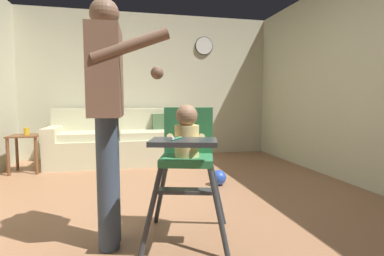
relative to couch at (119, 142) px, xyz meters
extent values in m
cube|color=#9F6D4C|center=(0.56, -2.42, -0.38)|extent=(5.90, 7.42, 0.10)
cube|color=beige|center=(0.56, 0.52, 0.92)|extent=(5.10, 0.06, 2.50)
cube|color=beige|center=(2.74, -2.12, 0.92)|extent=(0.06, 6.42, 2.50)
cube|color=beige|center=(-0.01, -0.06, -0.13)|extent=(2.05, 0.84, 0.40)
cube|color=beige|center=(-0.01, 0.27, 0.30)|extent=(2.05, 0.22, 0.46)
cube|color=beige|center=(-0.94, -0.06, 0.17)|extent=(0.20, 0.84, 0.20)
cube|color=beige|center=(0.93, -0.06, 0.17)|extent=(0.20, 0.84, 0.20)
cube|color=beige|center=(-0.45, -0.11, 0.12)|extent=(0.81, 0.60, 0.11)
cube|color=beige|center=(0.44, -0.11, 0.12)|extent=(0.81, 0.60, 0.11)
cube|color=#4C6B47|center=(0.72, 0.14, 0.27)|extent=(0.35, 0.13, 0.34)
cylinder|color=#323539|center=(0.24, -2.99, -0.05)|extent=(0.20, 0.13, 0.57)
cylinder|color=#323539|center=(0.67, -3.11, -0.05)|extent=(0.13, 0.20, 0.57)
cylinder|color=#323539|center=(0.37, -2.57, -0.05)|extent=(0.13, 0.20, 0.57)
cylinder|color=#323539|center=(0.79, -2.69, -0.05)|extent=(0.20, 0.13, 0.57)
cube|color=#2E7B4A|center=(0.52, -2.84, 0.25)|extent=(0.45, 0.45, 0.05)
cube|color=#2E7B4A|center=(0.56, -2.69, 0.44)|extent=(0.37, 0.17, 0.34)
cube|color=#323539|center=(0.44, -3.12, 0.41)|extent=(0.46, 0.36, 0.03)
cube|color=#323539|center=(0.49, -2.94, 0.05)|extent=(0.41, 0.21, 0.02)
cylinder|color=#E4CB7F|center=(0.51, -2.86, 0.38)|extent=(0.21, 0.21, 0.22)
sphere|color=#997051|center=(0.51, -2.87, 0.56)|extent=(0.15, 0.15, 0.15)
cylinder|color=#E4CB7F|center=(0.40, -2.87, 0.40)|extent=(0.08, 0.15, 0.10)
cylinder|color=#E4CB7F|center=(0.60, -2.92, 0.40)|extent=(0.08, 0.15, 0.10)
cylinder|color=#38A366|center=(0.40, -3.11, 0.44)|extent=(0.09, 0.11, 0.01)
cube|color=white|center=(0.36, -3.15, 0.44)|extent=(0.02, 0.03, 0.02)
cylinder|color=#364355|center=(-0.02, -2.87, 0.11)|extent=(0.14, 0.14, 0.89)
cylinder|color=#364355|center=(-0.02, -2.75, 0.11)|extent=(0.14, 0.14, 0.89)
cube|color=brown|center=(-0.02, -2.81, 0.85)|extent=(0.22, 0.41, 0.58)
sphere|color=brown|center=(-0.02, -2.81, 1.22)|extent=(0.19, 0.19, 0.19)
cylinder|color=brown|center=(0.14, -3.00, 0.99)|extent=(0.48, 0.10, 0.23)
sphere|color=brown|center=(0.29, -3.00, 0.83)|extent=(0.08, 0.08, 0.08)
cylinder|color=brown|center=(-0.01, -2.57, 0.85)|extent=(0.07, 0.07, 0.52)
sphere|color=#284CB7|center=(1.16, -1.58, -0.24)|extent=(0.18, 0.18, 0.18)
cube|color=brown|center=(-1.24, -0.38, 0.18)|extent=(0.40, 0.40, 0.02)
cylinder|color=brown|center=(-1.41, -0.55, -0.08)|extent=(0.04, 0.04, 0.50)
cylinder|color=brown|center=(-1.07, -0.55, -0.08)|extent=(0.04, 0.04, 0.50)
cylinder|color=brown|center=(-1.41, -0.21, -0.08)|extent=(0.04, 0.04, 0.50)
cylinder|color=brown|center=(-1.07, -0.21, -0.08)|extent=(0.04, 0.04, 0.50)
cylinder|color=gold|center=(-1.22, -0.38, 0.24)|extent=(0.07, 0.07, 0.10)
cylinder|color=white|center=(1.53, 0.47, 1.65)|extent=(0.30, 0.03, 0.30)
cylinder|color=black|center=(1.53, 0.48, 1.65)|extent=(0.33, 0.02, 0.33)
camera|label=1|loc=(0.09, -4.87, 0.66)|focal=27.93mm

